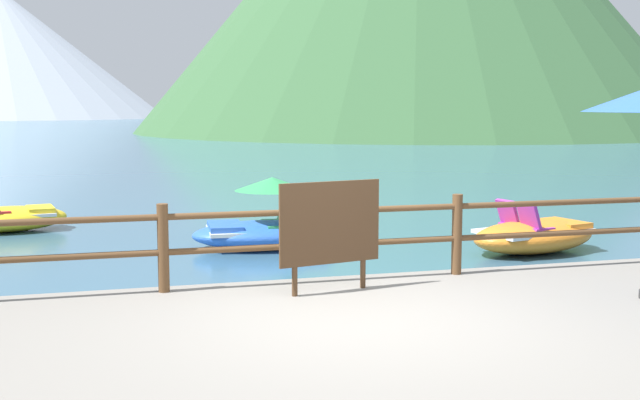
# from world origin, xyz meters

# --- Properties ---
(ground_plane) EXTENTS (200.00, 200.00, 0.00)m
(ground_plane) POSITION_xyz_m (0.00, 40.00, 0.00)
(ground_plane) COLOR #38607A
(dock_railing) EXTENTS (23.92, 0.12, 0.95)m
(dock_railing) POSITION_xyz_m (-0.00, 1.55, 0.97)
(dock_railing) COLOR brown
(dock_railing) RESTS_ON promenade_dock
(sign_board) EXTENTS (1.16, 0.29, 1.19)m
(sign_board) POSITION_xyz_m (0.01, 1.08, 1.13)
(sign_board) COLOR beige
(sign_board) RESTS_ON promenade_dock
(pedal_boat_2) EXTENTS (2.53, 1.72, 0.86)m
(pedal_boat_2) POSITION_xyz_m (4.42, 4.42, 0.28)
(pedal_boat_2) COLOR orange
(pedal_boat_2) RESTS_ON ground
(pedal_boat_3) EXTENTS (2.31, 1.47, 0.83)m
(pedal_boat_3) POSITION_xyz_m (-4.08, 8.95, 0.26)
(pedal_boat_3) COLOR yellow
(pedal_boat_3) RESTS_ON ground
(pedal_boat_4) EXTENTS (2.52, 1.47, 1.18)m
(pedal_boat_4) POSITION_xyz_m (0.30, 6.02, 0.38)
(pedal_boat_4) COLOR blue
(pedal_boat_4) RESTS_ON ground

